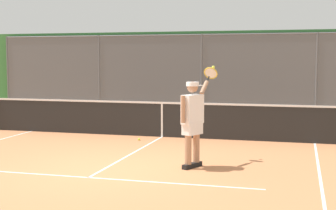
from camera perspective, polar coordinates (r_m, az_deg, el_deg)
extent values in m
plane|color=#C67A4C|center=(9.59, -7.57, -7.46)|extent=(60.00, 60.00, 0.00)
cube|color=white|center=(9.01, -9.20, -8.30)|extent=(6.25, 0.05, 0.01)
cube|color=white|center=(8.67, 17.37, -9.02)|extent=(0.05, 8.75, 0.01)
cube|color=white|center=(11.19, -4.08, -5.56)|extent=(0.05, 4.81, 0.01)
cylinder|color=#565B60|center=(18.23, 16.84, 3.28)|extent=(0.07, 0.07, 3.07)
cylinder|color=#565B60|center=(18.58, 3.90, 3.53)|extent=(0.07, 0.07, 3.07)
cylinder|color=#565B60|center=(19.82, -7.98, 3.60)|extent=(0.07, 0.07, 3.07)
cylinder|color=#565B60|center=(21.79, -18.09, 3.54)|extent=(0.07, 0.07, 3.07)
cylinder|color=#565B60|center=(18.59, 3.93, 8.13)|extent=(16.61, 0.05, 0.05)
cube|color=#565B60|center=(18.58, 3.90, 3.53)|extent=(16.61, 0.02, 3.07)
cube|color=#387A3D|center=(19.22, 4.29, 3.75)|extent=(19.61, 0.90, 3.18)
cube|color=silver|center=(18.51, 3.77, -1.01)|extent=(17.61, 0.18, 0.15)
cube|color=black|center=(13.39, -0.69, -1.79)|extent=(10.20, 0.02, 0.91)
cube|color=white|center=(13.34, -0.69, 0.26)|extent=(10.20, 0.04, 0.05)
cube|color=white|center=(13.39, -0.69, -1.79)|extent=(0.05, 0.04, 0.91)
cube|color=black|center=(9.59, 2.34, -7.14)|extent=(0.21, 0.28, 0.09)
cylinder|color=#A87A5B|center=(9.51, 2.35, -4.58)|extent=(0.13, 0.13, 0.78)
cube|color=black|center=(9.80, 3.29, -6.87)|extent=(0.21, 0.28, 0.09)
cylinder|color=#A87A5B|center=(9.72, 3.30, -4.37)|extent=(0.13, 0.13, 0.78)
cube|color=white|center=(9.57, 2.84, -2.65)|extent=(0.37, 0.46, 0.26)
cube|color=white|center=(9.52, 2.85, -0.49)|extent=(0.39, 0.52, 0.56)
cylinder|color=#A87A5B|center=(9.29, 1.75, -0.49)|extent=(0.08, 0.08, 0.52)
cylinder|color=#A87A5B|center=(9.88, 4.21, 2.00)|extent=(0.13, 0.39, 0.29)
sphere|color=#A87A5B|center=(9.49, 2.86, 2.09)|extent=(0.22, 0.22, 0.22)
cylinder|color=white|center=(9.49, 2.87, 2.45)|extent=(0.33, 0.33, 0.08)
cube|color=white|center=(9.58, 3.29, 2.28)|extent=(0.25, 0.25, 0.02)
cylinder|color=black|center=(10.11, 4.65, 2.98)|extent=(0.05, 0.17, 0.13)
torus|color=gold|center=(10.28, 4.97, 3.71)|extent=(0.31, 0.22, 0.26)
cylinder|color=silver|center=(10.28, 4.97, 3.71)|extent=(0.26, 0.17, 0.21)
sphere|color=#D6E042|center=(10.45, 5.28, 4.38)|extent=(0.07, 0.07, 0.07)
sphere|color=#C1D138|center=(12.88, -3.38, -3.98)|extent=(0.07, 0.07, 0.07)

